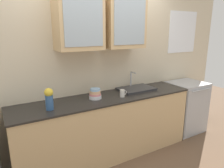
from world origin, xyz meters
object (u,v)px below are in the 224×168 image
(bowl_stack, at_px, (95,94))
(cup_near_sink, at_px, (123,93))
(vase, at_px, (49,98))
(sink_faucet, at_px, (136,88))
(dishwasher, at_px, (185,107))

(bowl_stack, distance_m, cup_near_sink, 0.38)
(vase, bearing_deg, bowl_stack, 8.82)
(sink_faucet, relative_size, cup_near_sink, 5.21)
(sink_faucet, xyz_separation_m, dishwasher, (1.07, -0.10, -0.47))
(bowl_stack, bearing_deg, vase, -171.18)
(cup_near_sink, bearing_deg, bowl_stack, 161.93)
(vase, height_order, dishwasher, vase)
(bowl_stack, bearing_deg, cup_near_sink, -18.07)
(bowl_stack, xyz_separation_m, cup_near_sink, (0.37, -0.12, -0.01))
(sink_faucet, relative_size, dishwasher, 0.60)
(bowl_stack, distance_m, vase, 0.65)
(sink_faucet, bearing_deg, cup_near_sink, -153.22)
(vase, bearing_deg, cup_near_sink, -1.15)
(sink_faucet, bearing_deg, vase, -172.99)
(bowl_stack, bearing_deg, sink_faucet, 5.43)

